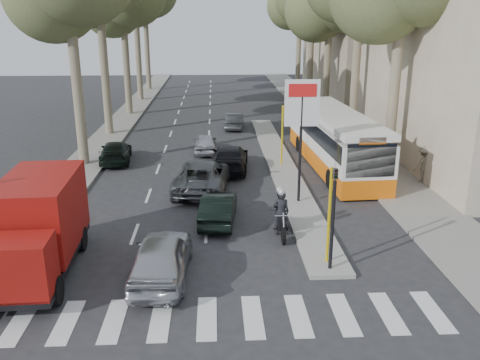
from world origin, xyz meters
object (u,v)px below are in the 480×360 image
object	(u,v)px
dark_hatchback	(219,208)
motorcycle	(280,212)
silver_hatchback	(161,257)
city_bus	(334,138)
red_truck	(37,226)

from	to	relation	value
dark_hatchback	motorcycle	size ratio (longest dim) A/B	1.65
silver_hatchback	dark_hatchback	world-z (taller)	silver_hatchback
dark_hatchback	city_bus	world-z (taller)	city_bus
silver_hatchback	red_truck	world-z (taller)	red_truck
dark_hatchback	city_bus	size ratio (longest dim) A/B	0.31
city_bus	motorcycle	bearing A→B (deg)	-117.42
dark_hatchback	red_truck	xyz separation A→B (m)	(-5.92, -3.98, 1.03)
dark_hatchback	motorcycle	bearing A→B (deg)	158.64
red_truck	motorcycle	distance (m)	8.78
silver_hatchback	motorcycle	size ratio (longest dim) A/B	1.94
dark_hatchback	red_truck	distance (m)	7.21
city_bus	motorcycle	distance (m)	10.14
dark_hatchback	red_truck	bearing A→B (deg)	39.95
dark_hatchback	city_bus	xyz separation A→B (m)	(6.59, 7.96, 1.03)
red_truck	city_bus	world-z (taller)	red_truck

